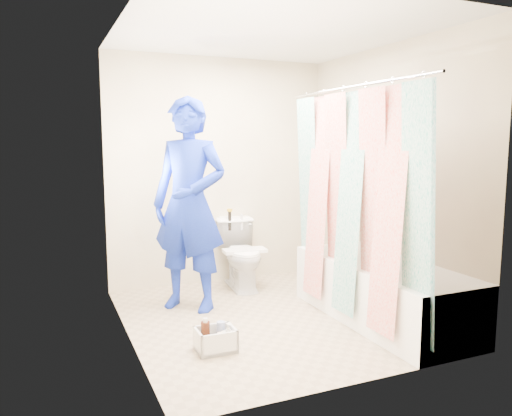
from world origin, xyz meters
name	(u,v)px	position (x,y,z in m)	size (l,w,h in m)	color
floor	(270,318)	(0.00, 0.00, 0.00)	(2.60, 2.60, 0.00)	tan
ceiling	(271,32)	(0.00, 0.00, 2.40)	(2.40, 2.60, 0.02)	silver
wall_back	(220,172)	(0.00, 1.30, 1.20)	(2.40, 0.02, 2.40)	beige
wall_front	(362,196)	(0.00, -1.30, 1.20)	(2.40, 0.02, 2.40)	beige
wall_left	(125,185)	(-1.20, 0.00, 1.20)	(0.02, 2.60, 2.40)	beige
wall_right	(387,176)	(1.20, 0.00, 1.20)	(0.02, 2.60, 2.40)	beige
bathtub	(382,290)	(0.85, -0.43, 0.27)	(0.70, 1.75, 0.50)	white
curtain_rod	(354,87)	(0.52, -0.43, 1.95)	(0.02, 0.02, 1.90)	silver
shower_curtain	(351,204)	(0.52, -0.43, 1.02)	(0.06, 1.75, 1.80)	silver
toilet	(242,254)	(0.11, 0.95, 0.36)	(0.40, 0.70, 0.71)	white
tank_lid	(245,251)	(0.10, 0.84, 0.42)	(0.44, 0.19, 0.03)	white
tank_internals	(233,219)	(0.09, 1.14, 0.70)	(0.17, 0.06, 0.23)	black
plumber	(189,204)	(-0.56, 0.54, 0.96)	(0.70, 0.46, 1.92)	navy
cleaning_caddy	(217,340)	(-0.65, -0.47, 0.08)	(0.29, 0.23, 0.22)	silver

